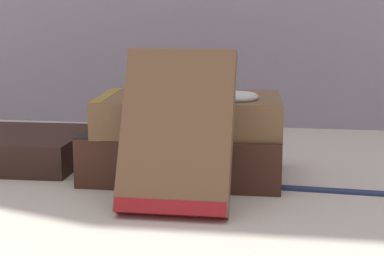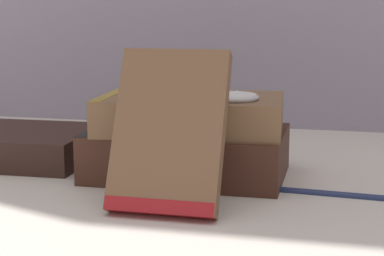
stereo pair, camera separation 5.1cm
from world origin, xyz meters
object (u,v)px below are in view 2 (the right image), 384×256
(book_flat_bottom, at_px, (183,153))
(book_leaning_front, at_px, (174,137))
(book_flat_top, at_px, (187,113))
(pocket_watch, at_px, (233,97))
(reading_glasses, at_px, (165,147))
(fountain_pen, at_px, (339,192))

(book_flat_bottom, height_order, book_leaning_front, book_leaning_front)
(book_flat_bottom, bearing_deg, book_leaning_front, -80.32)
(book_flat_top, relative_size, pocket_watch, 3.59)
(book_flat_bottom, relative_size, pocket_watch, 3.74)
(book_flat_top, distance_m, reading_glasses, 0.16)
(book_leaning_front, height_order, pocket_watch, book_leaning_front)
(book_flat_bottom, xyz_separation_m, fountain_pen, (0.16, -0.04, -0.02))
(book_flat_top, relative_size, fountain_pen, 1.48)
(book_leaning_front, distance_m, reading_glasses, 0.26)
(book_leaning_front, relative_size, pocket_watch, 2.56)
(pocket_watch, bearing_deg, reading_glasses, 127.68)
(pocket_watch, distance_m, fountain_pen, 0.14)
(book_flat_top, distance_m, pocket_watch, 0.06)
(book_leaning_front, xyz_separation_m, fountain_pen, (0.14, 0.08, -0.06))
(book_flat_top, height_order, pocket_watch, pocket_watch)
(book_flat_bottom, relative_size, fountain_pen, 1.55)
(reading_glasses, bearing_deg, pocket_watch, -47.39)
(book_flat_bottom, distance_m, book_flat_top, 0.04)
(book_flat_top, height_order, fountain_pen, book_flat_top)
(fountain_pen, bearing_deg, pocket_watch, 173.12)
(pocket_watch, height_order, fountain_pen, pocket_watch)
(book_flat_bottom, distance_m, book_leaning_front, 0.12)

